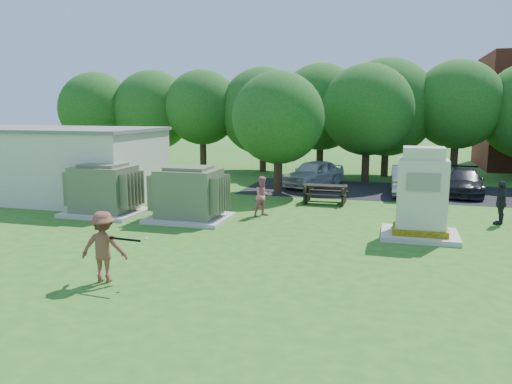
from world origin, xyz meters
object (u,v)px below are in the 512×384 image
(transformer_left, at_px, (104,191))
(person_at_picnic, at_px, (263,196))
(car_silver_a, at_px, (408,179))
(car_dark, at_px, (464,182))
(person_by_generator, at_px, (410,211))
(person_walking_right, at_px, (501,203))
(picnic_table, at_px, (325,192))
(batter, at_px, (104,247))
(transformer_right, at_px, (189,195))
(generator_cabinet, at_px, (421,198))
(car_white, at_px, (313,173))

(transformer_left, xyz_separation_m, person_at_picnic, (6.22, 1.46, -0.17))
(car_silver_a, relative_size, car_dark, 1.01)
(person_by_generator, distance_m, person_walking_right, 4.18)
(person_by_generator, distance_m, car_dark, 9.53)
(person_by_generator, bearing_deg, transformer_left, 34.49)
(picnic_table, distance_m, person_at_picnic, 3.95)
(transformer_left, xyz_separation_m, batter, (4.45, -6.96, -0.08))
(person_by_generator, height_order, car_silver_a, person_by_generator)
(transformer_right, relative_size, generator_cabinet, 1.00)
(generator_cabinet, distance_m, car_white, 11.14)
(batter, xyz_separation_m, car_white, (2.44, 16.47, -0.16))
(batter, height_order, person_by_generator, batter)
(person_at_picnic, bearing_deg, car_white, 41.51)
(transformer_left, height_order, car_silver_a, transformer_left)
(transformer_left, bearing_deg, car_dark, 31.84)
(transformer_right, height_order, car_dark, transformer_right)
(person_walking_right, bearing_deg, car_silver_a, -126.58)
(transformer_left, bearing_deg, picnic_table, 30.56)
(generator_cabinet, distance_m, person_at_picnic, 6.17)
(person_walking_right, bearing_deg, transformer_left, -55.73)
(transformer_right, height_order, car_silver_a, transformer_right)
(person_walking_right, relative_size, car_dark, 0.37)
(transformer_left, xyz_separation_m, car_silver_a, (11.81, 8.40, -0.23))
(batter, relative_size, person_at_picnic, 1.11)
(generator_cabinet, relative_size, person_by_generator, 1.75)
(transformer_left, relative_size, person_by_generator, 1.75)
(transformer_right, xyz_separation_m, car_dark, (10.78, 8.99, -0.33))
(generator_cabinet, height_order, batter, generator_cabinet)
(batter, bearing_deg, person_walking_right, -149.89)
(person_walking_right, bearing_deg, generator_cabinet, -21.38)
(person_walking_right, height_order, car_silver_a, person_walking_right)
(generator_cabinet, bearing_deg, car_silver_a, 91.99)
(generator_cabinet, bearing_deg, person_at_picnic, 163.19)
(generator_cabinet, distance_m, car_silver_a, 8.74)
(person_at_picnic, bearing_deg, transformer_right, 166.36)
(person_by_generator, bearing_deg, car_dark, -71.22)
(car_white, bearing_deg, generator_cabinet, -37.50)
(person_walking_right, bearing_deg, batter, -23.36)
(batter, height_order, person_at_picnic, batter)
(transformer_left, xyz_separation_m, person_walking_right, (15.03, 2.47, -0.16))
(generator_cabinet, xyz_separation_m, person_walking_right, (2.92, 2.79, -0.50))
(transformer_right, relative_size, batter, 1.69)
(generator_cabinet, bearing_deg, transformer_left, 178.52)
(generator_cabinet, height_order, car_dark, generator_cabinet)
(batter, bearing_deg, car_silver_a, -127.21)
(car_silver_a, bearing_deg, transformer_right, 44.14)
(transformer_right, xyz_separation_m, person_by_generator, (8.08, -0.15, -0.11))
(transformer_right, xyz_separation_m, generator_cabinet, (8.41, -0.31, 0.35))
(person_walking_right, relative_size, car_white, 0.38)
(car_dark, bearing_deg, person_by_generator, -101.94)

